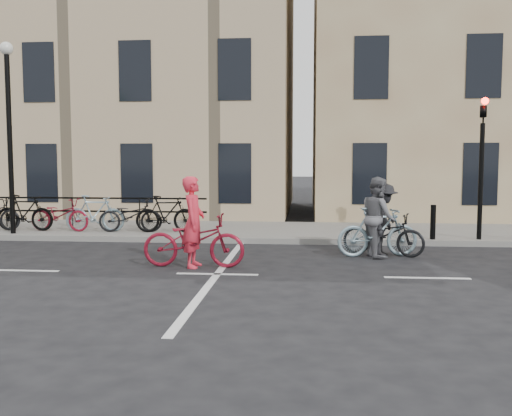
# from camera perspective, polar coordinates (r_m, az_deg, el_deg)

# --- Properties ---
(ground) EXTENTS (120.00, 120.00, 0.00)m
(ground) POSITION_cam_1_polar(r_m,az_deg,el_deg) (11.19, -3.90, -6.64)
(ground) COLOR black
(ground) RESTS_ON ground
(sidewalk) EXTENTS (46.00, 4.00, 0.15)m
(sidewalk) POSITION_cam_1_polar(r_m,az_deg,el_deg) (17.90, -13.58, -2.13)
(sidewalk) COLOR slate
(sidewalk) RESTS_ON ground
(building_east) EXTENTS (14.00, 10.00, 12.00)m
(building_east) POSITION_cam_1_polar(r_m,az_deg,el_deg) (25.21, 22.49, 13.52)
(building_east) COLOR tan
(building_east) RESTS_ON sidewalk
(building_west) EXTENTS (20.00, 10.00, 10.00)m
(building_west) POSITION_cam_1_polar(r_m,az_deg,el_deg) (26.28, -19.36, 11.04)
(building_west) COLOR tan
(building_west) RESTS_ON sidewalk
(traffic_light) EXTENTS (0.18, 0.30, 3.90)m
(traffic_light) POSITION_cam_1_polar(r_m,az_deg,el_deg) (15.81, 21.66, 5.37)
(traffic_light) COLOR black
(traffic_light) RESTS_ON sidewalk
(lamp_post) EXTENTS (0.36, 0.36, 5.28)m
(lamp_post) POSITION_cam_1_polar(r_m,az_deg,el_deg) (17.35, -23.49, 8.67)
(lamp_post) COLOR black
(lamp_post) RESTS_ON sidewalk
(bollard_east) EXTENTS (0.14, 0.14, 0.90)m
(bollard_east) POSITION_cam_1_polar(r_m,az_deg,el_deg) (15.51, 17.28, -1.35)
(bollard_east) COLOR black
(bollard_east) RESTS_ON sidewalk
(parked_bikes) EXTENTS (7.25, 1.23, 1.05)m
(parked_bikes) POSITION_cam_1_polar(r_m,az_deg,el_deg) (17.27, -17.53, -0.58)
(parked_bikes) COLOR black
(parked_bikes) RESTS_ON sidewalk
(cyclist_pink) EXTENTS (2.12, 0.74, 1.88)m
(cyclist_pink) POSITION_cam_1_polar(r_m,az_deg,el_deg) (11.87, -6.26, -2.78)
(cyclist_pink) COLOR maroon
(cyclist_pink) RESTS_ON ground
(cyclist_grey) EXTENTS (1.97, 1.02, 1.84)m
(cyclist_grey) POSITION_cam_1_polar(r_m,az_deg,el_deg) (13.31, 12.10, -1.63)
(cyclist_grey) COLOR #809BA7
(cyclist_grey) RESTS_ON ground
(cyclist_dark) EXTENTS (2.00, 1.23, 1.68)m
(cyclist_dark) POSITION_cam_1_polar(r_m,az_deg,el_deg) (13.52, 12.63, -1.88)
(cyclist_dark) COLOR black
(cyclist_dark) RESTS_ON ground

